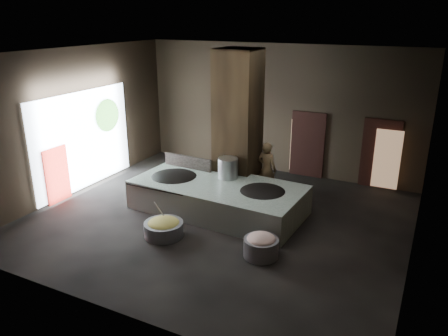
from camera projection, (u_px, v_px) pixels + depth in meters
The scene contains 28 objects.
floor at pixel (218, 220), 12.26m from camera, with size 10.00×9.00×0.10m, color black.
ceiling at pixel (217, 51), 10.73m from camera, with size 10.00×9.00×0.10m, color black.
back_wall at pixel (277, 109), 15.33m from camera, with size 10.00×0.10×4.50m, color black.
front_wall at pixel (99, 205), 7.66m from camera, with size 10.00×0.10×4.50m, color black.
left_wall at pixel (74, 121), 13.63m from camera, with size 0.10×9.00×4.50m, color black.
right_wall at pixel (426, 170), 9.36m from camera, with size 0.10×9.00×4.50m, color black.
pillar at pixel (238, 125), 13.22m from camera, with size 1.20×1.20×4.50m, color black.
hearth_platform at pixel (218, 197), 12.60m from camera, with size 4.87×2.33×0.85m, color #B7CCBA.
platform_cap at pixel (218, 184), 12.47m from camera, with size 4.76×2.29×0.03m, color black.
wok_left at pixel (174, 179), 13.06m from camera, with size 1.54×1.54×0.42m, color black.
wok_left_rim at pixel (174, 177), 13.04m from camera, with size 1.57×1.57×0.05m, color black.
wok_right at pixel (262, 194), 11.96m from camera, with size 1.43×1.43×0.40m, color black.
wok_right_rim at pixel (262, 192), 11.94m from camera, with size 1.46×1.46×0.05m, color black.
stock_pot at pixel (228, 169), 12.81m from camera, with size 0.59×0.59×0.64m, color #9EA2A5.
splash_guard at pixel (188, 162), 13.64m from camera, with size 1.69×0.06×0.42m, color black.
cook at pixel (267, 169), 13.54m from camera, with size 0.63×0.41×1.73m, color olive.
veg_basin at pixel (164, 229), 11.23m from camera, with size 1.01×1.01×0.37m, color gray.
veg_fill at pixel (164, 223), 11.18m from camera, with size 0.83×0.83×0.25m, color #8FB356.
ladle at pixel (162, 213), 11.30m from camera, with size 0.03×0.03×0.80m, color #9EA2A5.
meat_basin at pixel (261, 248), 10.26m from camera, with size 0.83×0.83×0.45m, color gray.
meat_fill at pixel (261, 239), 10.19m from camera, with size 0.69×0.69×0.26m, color tan.
doorway_near at pixel (308, 146), 15.12m from camera, with size 1.18×0.08×2.38m, color black.
doorway_near_glow at pixel (301, 146), 15.29m from camera, with size 0.78×0.04×1.85m, color #8C6647.
doorway_far at pixel (380, 155), 14.11m from camera, with size 1.18×0.08×2.38m, color black.
doorway_far_glow at pixel (387, 159), 13.86m from camera, with size 0.81×0.04×1.93m, color #8C6647.
left_opening at pixel (84, 140), 13.97m from camera, with size 0.04×4.20×3.10m, color white.
pavilion_sliver at pixel (57, 175), 13.09m from camera, with size 0.05×0.90×1.70m, color maroon.
tree_silhouette at pixel (108, 115), 14.65m from camera, with size 0.28×1.10×1.10m, color #194714.
Camera 1 is at (5.11, -9.83, 5.42)m, focal length 35.00 mm.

